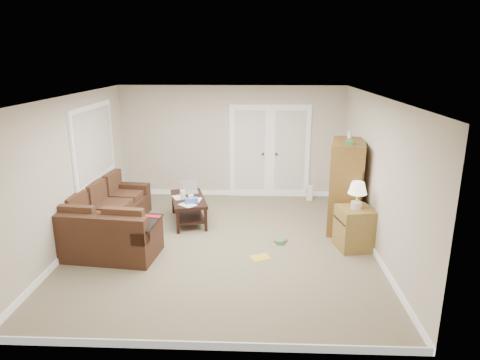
{
  "coord_description": "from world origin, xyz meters",
  "views": [
    {
      "loc": [
        0.57,
        -6.71,
        3.09
      ],
      "look_at": [
        0.29,
        0.18,
        1.1
      ],
      "focal_mm": 32.0,
      "sensor_mm": 36.0,
      "label": 1
    }
  ],
  "objects_px": {
    "coffee_table": "(189,208)",
    "tv_armoire": "(346,185)",
    "side_cabinet": "(355,225)",
    "sectional_sofa": "(107,223)"
  },
  "relations": [
    {
      "from": "sectional_sofa",
      "to": "tv_armoire",
      "type": "distance_m",
      "value": 4.32
    },
    {
      "from": "coffee_table",
      "to": "tv_armoire",
      "type": "bearing_deg",
      "value": -19.59
    },
    {
      "from": "sectional_sofa",
      "to": "coffee_table",
      "type": "bearing_deg",
      "value": 41.79
    },
    {
      "from": "sectional_sofa",
      "to": "tv_armoire",
      "type": "relative_size",
      "value": 1.54
    },
    {
      "from": "sectional_sofa",
      "to": "side_cabinet",
      "type": "bearing_deg",
      "value": 3.74
    },
    {
      "from": "coffee_table",
      "to": "side_cabinet",
      "type": "xyz_separation_m",
      "value": [
        2.95,
        -1.1,
        0.15
      ]
    },
    {
      "from": "coffee_table",
      "to": "side_cabinet",
      "type": "height_order",
      "value": "side_cabinet"
    },
    {
      "from": "coffee_table",
      "to": "side_cabinet",
      "type": "bearing_deg",
      "value": -35.55
    },
    {
      "from": "sectional_sofa",
      "to": "coffee_table",
      "type": "xyz_separation_m",
      "value": [
        1.29,
        0.92,
        -0.04
      ]
    },
    {
      "from": "sectional_sofa",
      "to": "tv_armoire",
      "type": "bearing_deg",
      "value": 15.42
    }
  ]
}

